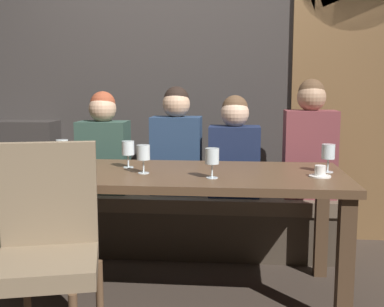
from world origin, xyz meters
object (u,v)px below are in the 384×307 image
Objects in this scene: wine_glass_center_back at (212,158)px; wine_glass_center_front at (143,153)px; chair_near_side at (48,238)px; diner_bearded at (176,143)px; diner_redhead at (103,145)px; wine_glass_near_right at (328,153)px; dining_table at (155,186)px; wine_glass_near_left at (62,147)px; banquette_bench at (172,222)px; espresso_cup at (320,172)px; diner_near_end at (310,142)px; diner_far_end at (234,149)px; wine_glass_end_left at (128,149)px.

wine_glass_center_front is at bearing 165.18° from wine_glass_center_back.
diner_bearded reaches higher than chair_near_side.
wine_glass_center_front is (0.31, 0.65, 0.30)m from chair_near_side.
wine_glass_center_back is (0.85, -0.87, 0.05)m from diner_redhead.
wine_glass_near_right is 1.06m from wine_glass_center_front.
dining_table is 0.66m from wine_glass_near_left.
diner_redhead is at bearing 120.49° from wine_glass_center_front.
wine_glass_center_back is at bearing -68.55° from banquette_bench.
espresso_cup is (-0.07, -0.15, -0.09)m from wine_glass_near_right.
dining_table is 2.64× the size of diner_near_end.
chair_near_side is at bearing -120.46° from diner_far_end.
espresso_cup is at bearing -57.88° from diner_far_end.
wine_glass_end_left reaches higher than dining_table.
diner_far_end is 1.20m from wine_glass_near_left.
wine_glass_end_left is 1.00× the size of wine_glass_center_back.
wine_glass_center_front is at bearing -59.51° from diner_redhead.
diner_bearded reaches higher than diner_redhead.
diner_far_end is 0.90m from espresso_cup.
diner_bearded is at bearing 87.16° from dining_table.
dining_table is 0.74m from diner_bearded.
diner_far_end is at bearing -3.12° from banquette_bench.
dining_table is 2.94× the size of diner_redhead.
wine_glass_end_left is at bearing -3.58° from wine_glass_near_left.
diner_far_end reaches higher than espresso_cup.
diner_far_end reaches higher than banquette_bench.
diner_far_end is 4.40× the size of wine_glass_center_back.
wine_glass_near_right is at bearing -34.01° from diner_bearded.
diner_near_end is 5.08× the size of wine_glass_center_back.
diner_redhead is 0.95× the size of diner_bearded.
wine_glass_center_front is at bearing -124.35° from diner_far_end.
diner_bearded is (0.04, 0.02, 0.59)m from banquette_bench.
diner_bearded is at bearing 2.11° from diner_redhead.
diner_bearded is 1.09× the size of diner_far_end.
chair_near_side is 1.60m from wine_glass_near_right.
dining_table is at bearing 54.17° from wine_glass_center_front.
wine_glass_center_back is at bearing -45.79° from diner_redhead.
wine_glass_center_front is 0.22m from wine_glass_end_left.
chair_near_side is 1.46m from espresso_cup.
chair_near_side is 0.94m from wine_glass_center_back.
diner_redhead is 4.56× the size of wine_glass_near_right.
diner_redhead reaches higher than diner_far_end.
wine_glass_near_left is (-0.56, 0.21, 0.00)m from wine_glass_center_front.
wine_glass_near_left is at bearing 159.36° from wine_glass_center_front.
espresso_cup is (1.12, -0.19, -0.09)m from wine_glass_end_left.
chair_near_side is at bearing -142.42° from wine_glass_center_back.
dining_table is 13.41× the size of wine_glass_center_front.
wine_glass_center_back is 1.37× the size of espresso_cup.
dining_table is at bearing -124.18° from diner_far_end.
banquette_bench is 2.55× the size of chair_near_side.
wine_glass_end_left is at bearing -109.88° from diner_bearded.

